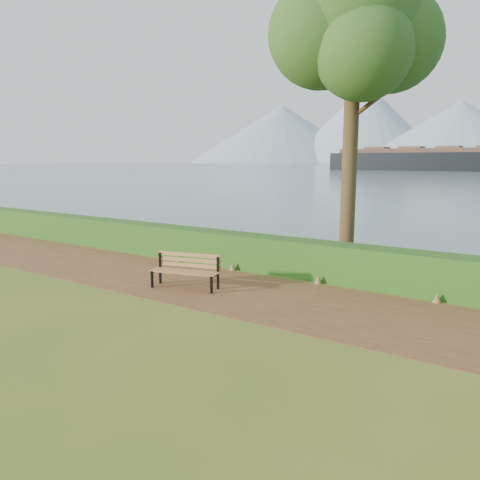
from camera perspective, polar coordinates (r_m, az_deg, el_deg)
The scene contains 6 objects.
ground at distance 11.40m, azimuth -2.25°, elevation -6.44°, with size 140.00×140.00×0.00m, color #4B621C.
path at distance 11.64m, azimuth -1.37°, elevation -6.08°, with size 40.00×3.40×0.01m, color #5B301F.
hedge at distance 13.41m, azimuth 4.31°, elevation -1.79°, with size 32.00×0.85×1.00m, color #164313.
bench at distance 11.80m, azimuth -6.58°, elevation -3.44°, with size 1.80×0.92×0.87m.
tree at distance 14.23m, azimuth 13.79°, elevation 24.10°, with size 4.46×3.83×9.10m.
cargo_ship at distance 144.59m, azimuth 26.02°, elevation 8.83°, with size 71.16×11.23×21.60m.
Camera 1 is at (6.47, -8.83, 3.19)m, focal length 35.00 mm.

